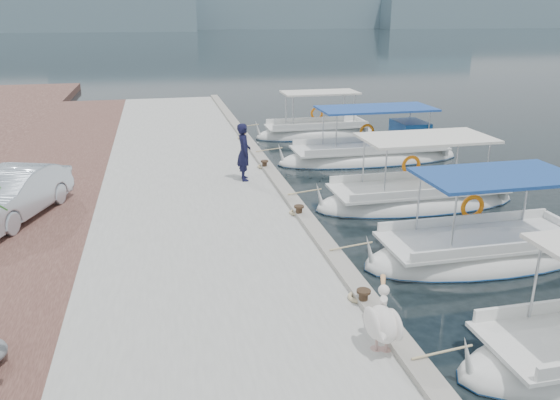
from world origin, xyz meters
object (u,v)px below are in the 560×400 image
at_px(fishing_caique_d, 371,156).
at_px(fisherman, 244,152).
at_px(fishing_caique_e, 316,134).
at_px(pelican, 383,322).
at_px(parked_car, 13,194).
at_px(fishing_caique_c, 416,200).
at_px(fishing_caique_b, 482,254).

relative_size(fishing_caique_d, fisherman, 4.07).
xyz_separation_m(fishing_caique_e, pelican, (-4.27, -18.57, 0.92)).
bearing_deg(fishing_caique_e, parked_car, -138.43).
distance_m(fishing_caique_e, fisherman, 9.70).
distance_m(pelican, fisherman, 10.37).
bearing_deg(pelican, fishing_caique_c, 60.27).
distance_m(fishing_caique_c, fisherman, 5.91).
distance_m(fishing_caique_e, pelican, 19.07).
relative_size(fishing_caique_e, parked_car, 1.49).
height_order(fishing_caique_b, fisherman, fisherman).
xyz_separation_m(fishing_caique_b, fishing_caique_e, (-0.06, 14.77, 0.00)).
height_order(fishing_caique_c, fishing_caique_e, same).
distance_m(fishing_caique_b, fishing_caique_c, 4.24).
bearing_deg(fisherman, pelican, -175.28).
bearing_deg(fishing_caique_d, parked_car, -156.89).
bearing_deg(fishing_caique_c, parked_car, 179.47).
bearing_deg(fishing_caique_b, fisherman, 127.49).
distance_m(fishing_caique_d, fisherman, 6.88).
xyz_separation_m(fishing_caique_d, pelican, (-5.24, -13.57, 0.86)).
xyz_separation_m(fishing_caique_d, fishing_caique_e, (-0.97, 5.00, -0.06)).
distance_m(fishing_caique_c, pelican, 9.29).
height_order(fishing_caique_d, parked_car, fishing_caique_d).
height_order(fishing_caique_b, fishing_caique_d, same).
bearing_deg(fishing_caique_e, fisherman, -121.07).
bearing_deg(pelican, fisherman, 93.80).
relative_size(fishing_caique_c, fishing_caique_d, 0.86).
xyz_separation_m(fishing_caique_d, parked_car, (-12.73, -5.43, 1.00)).
bearing_deg(fishing_caique_c, fishing_caique_e, 91.70).
relative_size(fishing_caique_e, pelican, 4.61).
bearing_deg(fishing_caique_d, fishing_caique_c, -96.77).
height_order(fishing_caique_d, pelican, fishing_caique_d).
bearing_deg(fishing_caique_b, pelican, -138.72).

